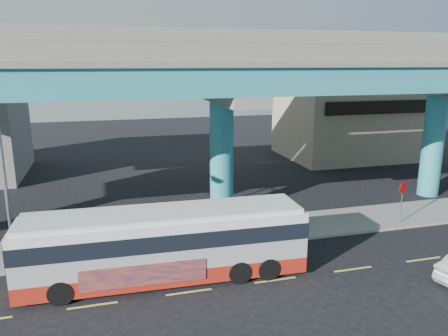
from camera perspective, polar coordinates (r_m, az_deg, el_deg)
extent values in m
plane|color=black|center=(20.89, 6.40, -13.97)|extent=(120.00, 120.00, 0.00)
cube|color=gray|center=(25.56, 1.78, -8.37)|extent=(70.00, 4.00, 0.15)
cube|color=#D8C64C|center=(19.41, -16.80, -16.82)|extent=(2.00, 0.12, 0.01)
cube|color=#D8C64C|center=(19.63, -4.60, -15.85)|extent=(2.00, 0.12, 0.01)
cube|color=#D8C64C|center=(20.64, 6.72, -14.32)|extent=(2.00, 0.12, 0.01)
cube|color=#D8C64C|center=(22.34, 16.50, -12.55)|extent=(2.00, 0.12, 0.01)
cube|color=#D8C64C|center=(24.57, 24.60, -10.79)|extent=(2.00, 0.12, 0.01)
cylinder|color=teal|center=(27.71, -0.31, 1.24)|extent=(1.50, 1.50, 7.40)
cube|color=gray|center=(27.13, -0.32, 9.51)|extent=(2.00, 12.00, 0.60)
cube|color=gray|center=(30.47, -2.09, 11.66)|extent=(1.80, 5.00, 1.20)
cylinder|color=teal|center=(35.37, 25.60, 2.61)|extent=(1.50, 1.50, 7.40)
cube|color=gray|center=(34.92, 26.27, 9.06)|extent=(2.00, 12.00, 0.60)
cube|color=gray|center=(37.57, 22.86, 11.00)|extent=(1.80, 5.00, 1.20)
cube|color=teal|center=(23.72, 1.94, 11.33)|extent=(52.00, 5.00, 1.40)
cube|color=gray|center=(23.70, 1.95, 13.38)|extent=(52.00, 5.40, 0.30)
cube|color=gray|center=(21.33, 4.05, 14.81)|extent=(52.00, 0.25, 0.80)
cube|color=gray|center=(26.10, 0.26, 14.62)|extent=(52.00, 0.25, 0.80)
cube|color=teal|center=(30.45, -2.11, 14.10)|extent=(52.00, 5.00, 1.40)
cube|color=gray|center=(30.47, -2.13, 15.70)|extent=(52.00, 5.40, 0.30)
cube|color=gray|center=(28.07, -0.89, 17.01)|extent=(52.00, 0.25, 0.80)
cube|color=gray|center=(32.93, -3.19, 16.49)|extent=(52.00, 0.25, 0.80)
cube|color=tan|center=(47.72, 16.44, 5.69)|extent=(14.00, 10.00, 7.00)
cube|color=black|center=(43.27, 20.19, 7.45)|extent=(12.00, 0.25, 1.20)
cube|color=#A02013|center=(20.58, -7.59, -12.65)|extent=(12.72, 3.09, 0.74)
cube|color=silver|center=(20.10, -7.69, -9.68)|extent=(12.72, 3.09, 1.58)
cube|color=black|center=(19.90, -7.74, -8.29)|extent=(12.78, 3.15, 0.74)
cube|color=silver|center=(19.69, -7.80, -6.73)|extent=(12.72, 3.09, 0.42)
cube|color=silver|center=(19.58, -7.83, -5.86)|extent=(12.31, 2.83, 0.21)
cube|color=black|center=(21.46, 9.48, -7.14)|extent=(0.14, 2.44, 1.26)
cube|color=black|center=(20.41, -25.97, -9.53)|extent=(0.14, 2.44, 1.26)
cube|color=#201250|center=(19.13, -10.39, -13.61)|extent=(5.27, 0.22, 0.95)
cylinder|color=black|center=(19.64, -20.57, -15.00)|extent=(1.06, 0.35, 1.05)
cylinder|color=black|center=(21.79, -19.85, -11.99)|extent=(1.06, 0.35, 1.05)
cylinder|color=black|center=(20.07, 2.07, -13.43)|extent=(1.06, 0.35, 1.05)
cylinder|color=black|center=(22.18, 0.34, -10.66)|extent=(1.06, 0.35, 1.05)
cylinder|color=black|center=(20.44, 5.86, -12.96)|extent=(1.06, 0.35, 1.05)
cylinder|color=black|center=(22.52, 3.78, -10.30)|extent=(1.06, 0.35, 1.05)
cylinder|color=gray|center=(22.36, -26.55, -2.99)|extent=(0.16, 0.16, 7.32)
cylinder|color=gray|center=(28.56, 22.14, -4.46)|extent=(0.06, 0.06, 2.25)
cylinder|color=#B20A0A|center=(28.24, 22.37, -2.41)|extent=(0.73, 0.31, 0.78)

